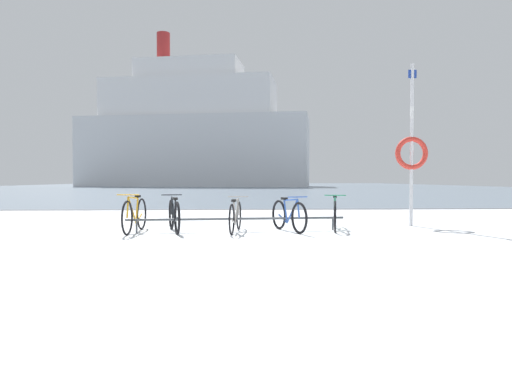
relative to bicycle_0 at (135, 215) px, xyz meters
name	(u,v)px	position (x,y,z in m)	size (l,w,h in m)	color
ground	(238,188)	(2.62, 51.19, -0.42)	(80.00, 132.00, 0.08)	silver
bike_rack	(237,219)	(2.21, 0.07, -0.11)	(4.78, 0.44, 0.31)	#4C5156
bicycle_0	(135,215)	(0.00, 0.00, 0.00)	(0.46, 1.79, 0.84)	black
bicycle_1	(174,215)	(0.83, 0.08, -0.02)	(0.57, 1.65, 0.80)	black
bicycle_2	(235,216)	(2.17, -0.03, -0.03)	(0.46, 1.70, 0.77)	black
bicycle_3	(289,215)	(3.33, 0.02, -0.03)	(0.67, 1.56, 0.78)	black
bicycle_4	(335,214)	(4.42, 0.32, -0.01)	(0.53, 1.74, 0.81)	black
rescue_post	(412,150)	(6.49, 1.10, 1.49)	(0.82, 0.12, 3.96)	silver
ferry_ship	(194,135)	(-4.15, 63.03, 7.81)	(36.87, 18.19, 24.37)	silver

